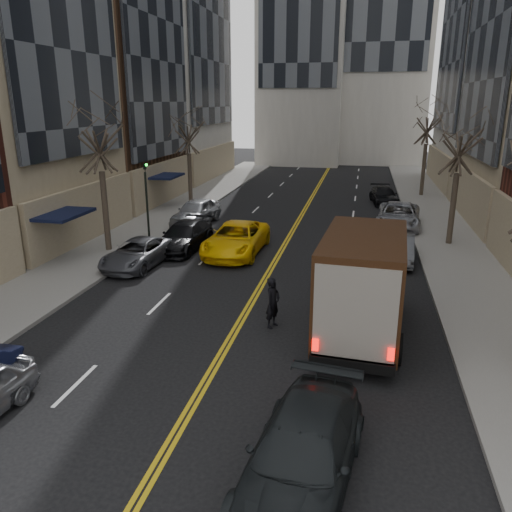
{
  "coord_description": "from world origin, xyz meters",
  "views": [
    {
      "loc": [
        3.96,
        -2.87,
        7.57
      ],
      "look_at": [
        0.37,
        13.99,
        2.2
      ],
      "focal_mm": 35.0,
      "sensor_mm": 36.0,
      "label": 1
    }
  ],
  "objects": [
    {
      "name": "ups_truck",
      "position": [
        4.2,
        12.92,
        1.82
      ],
      "size": [
        3.04,
        6.73,
        3.6
      ],
      "rotation": [
        0.0,
        0.0,
        -0.07
      ],
      "color": "black",
      "rests_on": "ground"
    },
    {
      "name": "tree_rt_far",
      "position": [
        8.8,
        40.0,
        6.74
      ],
      "size": [
        3.2,
        3.2,
        9.11
      ],
      "color": "#382D23",
      "rests_on": "sidewalk_right"
    },
    {
      "name": "parked_rt_a",
      "position": [
        5.96,
        21.46,
        0.64
      ],
      "size": [
        1.61,
        3.96,
        1.28
      ],
      "primitive_type": "imported",
      "rotation": [
        0.0,
        0.0,
        -0.07
      ],
      "color": "#53565C",
      "rests_on": "ground"
    },
    {
      "name": "pedestrian",
      "position": [
        1.2,
        12.88,
        0.9
      ],
      "size": [
        0.64,
        0.77,
        1.81
      ],
      "primitive_type": "imported",
      "rotation": [
        0.0,
        0.0,
        1.2
      ],
      "color": "black",
      "rests_on": "ground"
    },
    {
      "name": "tree_lf_mid",
      "position": [
        -8.8,
        20.0,
        6.6
      ],
      "size": [
        3.2,
        3.2,
        8.91
      ],
      "color": "#382D23",
      "rests_on": "sidewalk_left"
    },
    {
      "name": "sidewalk_left",
      "position": [
        -9.0,
        27.0,
        0.07
      ],
      "size": [
        4.0,
        66.0,
        0.15
      ],
      "primitive_type": "cube",
      "color": "slate",
      "rests_on": "ground"
    },
    {
      "name": "parked_rt_c",
      "position": [
        5.67,
        36.2,
        0.64
      ],
      "size": [
        2.36,
        4.61,
        1.28
      ],
      "primitive_type": "imported",
      "rotation": [
        0.0,
        0.0,
        0.13
      ],
      "color": "black",
      "rests_on": "ground"
    },
    {
      "name": "parked_lf_e",
      "position": [
        -6.3,
        26.88,
        0.81
      ],
      "size": [
        2.39,
        4.93,
        1.62
      ],
      "primitive_type": "imported",
      "rotation": [
        0.0,
        0.0,
        -0.1
      ],
      "color": "#A6A8AD",
      "rests_on": "ground"
    },
    {
      "name": "tree_lf_far",
      "position": [
        -8.8,
        33.0,
        6.02
      ],
      "size": [
        3.2,
        3.2,
        8.12
      ],
      "color": "#382D23",
      "rests_on": "sidewalk_left"
    },
    {
      "name": "parked_lf_c",
      "position": [
        -6.3,
        18.16,
        0.64
      ],
      "size": [
        2.43,
        4.72,
        1.27
      ],
      "primitive_type": "imported",
      "rotation": [
        0.0,
        0.0,
        -0.07
      ],
      "color": "#4A4B51",
      "rests_on": "ground"
    },
    {
      "name": "observer_sedan",
      "position": [
        3.12,
        5.59,
        0.74
      ],
      "size": [
        2.69,
        5.3,
        1.47
      ],
      "rotation": [
        0.0,
        0.0,
        -0.13
      ],
      "color": "black",
      "rests_on": "ground"
    },
    {
      "name": "parked_lf_d",
      "position": [
        -5.1,
        21.33,
        0.71
      ],
      "size": [
        2.29,
        5.0,
        1.42
      ],
      "primitive_type": "imported",
      "rotation": [
        0.0,
        0.0,
        -0.06
      ],
      "color": "black",
      "rests_on": "ground"
    },
    {
      "name": "taxi",
      "position": [
        -2.21,
        21.15,
        0.79
      ],
      "size": [
        2.71,
        5.7,
        1.57
      ],
      "primitive_type": "imported",
      "rotation": [
        0.0,
        0.0,
        -0.02
      ],
      "color": "yellow",
      "rests_on": "ground"
    },
    {
      "name": "traffic_signal",
      "position": [
        -7.39,
        22.0,
        2.82
      ],
      "size": [
        0.29,
        0.26,
        4.7
      ],
      "color": "black",
      "rests_on": "sidewalk_left"
    },
    {
      "name": "tree_rt_mid",
      "position": [
        8.8,
        25.0,
        6.17
      ],
      "size": [
        3.2,
        3.2,
        8.32
      ],
      "color": "#382D23",
      "rests_on": "sidewalk_right"
    },
    {
      "name": "sidewalk_right",
      "position": [
        9.0,
        27.0,
        0.07
      ],
      "size": [
        4.0,
        66.0,
        0.15
      ],
      "primitive_type": "cube",
      "color": "slate",
      "rests_on": "ground"
    },
    {
      "name": "parked_rt_b",
      "position": [
        6.3,
        28.54,
        0.77
      ],
      "size": [
        2.98,
        5.71,
        1.53
      ],
      "primitive_type": "imported",
      "rotation": [
        0.0,
        0.0,
        -0.08
      ],
      "color": "#B1B2B9",
      "rests_on": "ground"
    }
  ]
}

